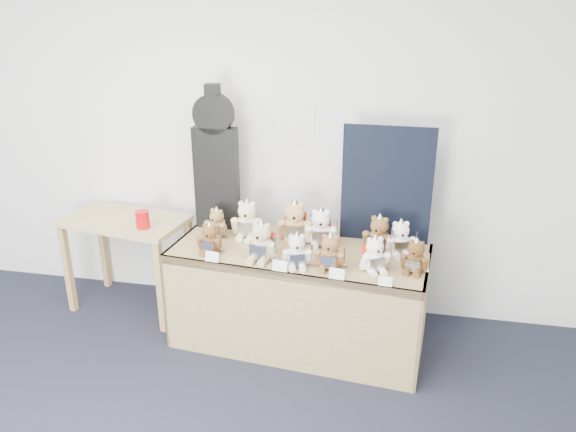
% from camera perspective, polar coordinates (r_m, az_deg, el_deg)
% --- Properties ---
extents(room_shell, '(6.00, 6.00, 6.00)m').
position_cam_1_polar(room_shell, '(4.20, 1.24, 9.26)').
color(room_shell, white).
rests_on(room_shell, floor).
extents(display_table, '(1.83, 0.91, 0.74)m').
position_cam_1_polar(display_table, '(3.90, 0.83, -5.97)').
color(display_table, olive).
rests_on(display_table, floor).
extents(side_table, '(1.00, 0.66, 0.78)m').
position_cam_1_polar(side_table, '(4.54, -16.11, -1.72)').
color(side_table, tan).
rests_on(side_table, floor).
extents(guitar_case, '(0.33, 0.10, 1.07)m').
position_cam_1_polar(guitar_case, '(4.14, -7.35, 5.68)').
color(guitar_case, black).
rests_on(guitar_case, display_table).
extents(navy_board, '(0.63, 0.04, 0.83)m').
position_cam_1_polar(navy_board, '(3.94, 9.98, 3.10)').
color(navy_board, black).
rests_on(navy_board, display_table).
extents(red_cup, '(0.10, 0.10, 0.13)m').
position_cam_1_polar(red_cup, '(4.25, -14.56, -0.36)').
color(red_cup, '#B70C0C').
rests_on(red_cup, side_table).
extents(teddy_front_far_left, '(0.19, 0.16, 0.24)m').
position_cam_1_polar(teddy_front_far_left, '(3.85, -7.94, -2.40)').
color(teddy_front_far_left, brown).
rests_on(teddy_front_far_left, display_table).
extents(teddy_front_left, '(0.25, 0.22, 0.30)m').
position_cam_1_polar(teddy_front_left, '(3.71, -2.71, -2.73)').
color(teddy_front_left, tan).
rests_on(teddy_front_left, display_table).
extents(teddy_front_centre, '(0.22, 0.19, 0.26)m').
position_cam_1_polar(teddy_front_centre, '(3.62, 0.91, -3.65)').
color(teddy_front_centre, silver).
rests_on(teddy_front_centre, display_table).
extents(teddy_front_right, '(0.22, 0.18, 0.27)m').
position_cam_1_polar(teddy_front_right, '(3.60, 4.29, -3.80)').
color(teddy_front_right, brown).
rests_on(teddy_front_right, display_table).
extents(teddy_front_far_right, '(0.22, 0.21, 0.26)m').
position_cam_1_polar(teddy_front_far_right, '(3.60, 8.79, -3.99)').
color(teddy_front_far_right, white).
rests_on(teddy_front_far_right, display_table).
extents(teddy_front_end, '(0.20, 0.18, 0.25)m').
position_cam_1_polar(teddy_front_end, '(3.64, 12.80, -4.15)').
color(teddy_front_end, brown).
rests_on(teddy_front_end, display_table).
extents(teddy_back_left, '(0.26, 0.21, 0.31)m').
position_cam_1_polar(teddy_back_left, '(4.06, -4.17, -0.48)').
color(teddy_back_left, beige).
rests_on(teddy_back_left, display_table).
extents(teddy_back_centre_left, '(0.28, 0.24, 0.34)m').
position_cam_1_polar(teddy_back_centre_left, '(3.98, 0.68, -0.75)').
color(teddy_back_centre_left, tan).
rests_on(teddy_back_centre_left, display_table).
extents(teddy_back_centre_right, '(0.25, 0.22, 0.30)m').
position_cam_1_polar(teddy_back_centre_right, '(3.92, 3.34, -1.33)').
color(teddy_back_centre_right, white).
rests_on(teddy_back_centre_right, display_table).
extents(teddy_back_right, '(0.24, 0.22, 0.29)m').
position_cam_1_polar(teddy_back_right, '(3.87, 9.19, -1.96)').
color(teddy_back_right, brown).
rests_on(teddy_back_right, display_table).
extents(teddy_back_end, '(0.23, 0.20, 0.27)m').
position_cam_1_polar(teddy_back_end, '(3.85, 11.32, -2.35)').
color(teddy_back_end, white).
rests_on(teddy_back_end, display_table).
extents(teddy_back_far_left, '(0.20, 0.18, 0.24)m').
position_cam_1_polar(teddy_back_far_left, '(4.10, -7.25, -0.81)').
color(teddy_back_far_left, '#987646').
rests_on(teddy_back_far_left, display_table).
extents(entry_card_a, '(0.10, 0.03, 0.07)m').
position_cam_1_polar(entry_card_a, '(3.74, -7.74, -4.12)').
color(entry_card_a, silver).
rests_on(entry_card_a, display_table).
extents(entry_card_b, '(0.10, 0.03, 0.07)m').
position_cam_1_polar(entry_card_b, '(3.58, -0.84, -5.08)').
color(entry_card_b, silver).
rests_on(entry_card_b, display_table).
extents(entry_card_c, '(0.10, 0.03, 0.07)m').
position_cam_1_polar(entry_card_c, '(3.50, 4.99, -5.88)').
color(entry_card_c, silver).
rests_on(entry_card_c, display_table).
extents(entry_card_d, '(0.09, 0.03, 0.06)m').
position_cam_1_polar(entry_card_d, '(3.46, 9.86, -6.55)').
color(entry_card_d, silver).
rests_on(entry_card_d, display_table).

